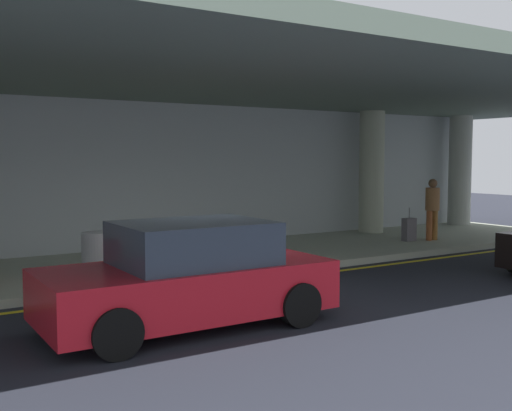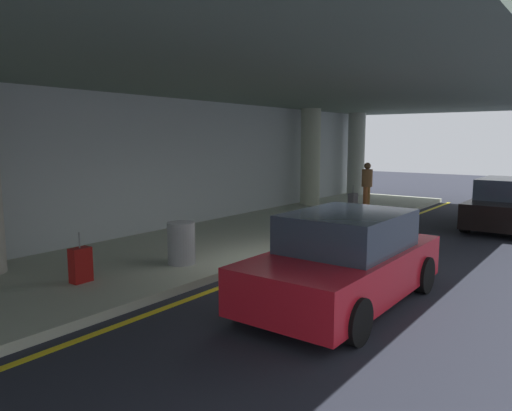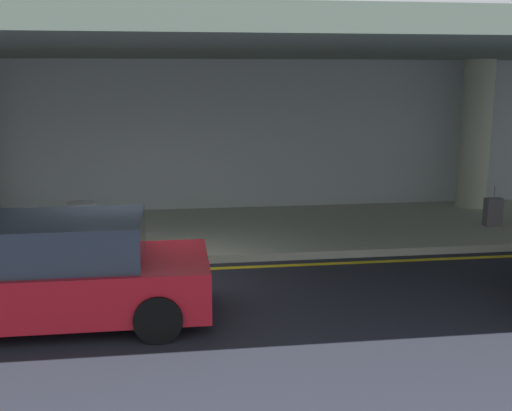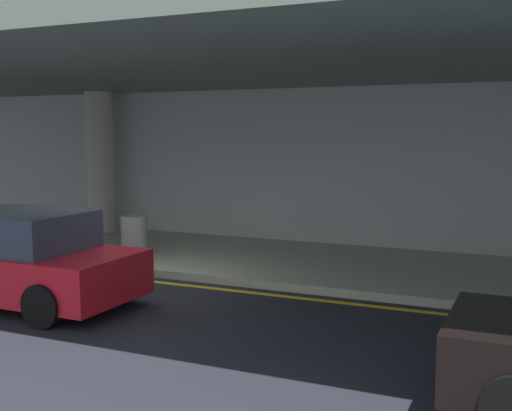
% 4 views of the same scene
% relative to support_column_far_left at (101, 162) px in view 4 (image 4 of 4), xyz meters
% --- Properties ---
extents(ground_plane, '(60.00, 60.00, 0.00)m').
position_rel_support_column_far_left_xyz_m(ground_plane, '(4.00, -4.54, -1.97)').
color(ground_plane, '#22242E').
extents(sidewalk, '(26.00, 4.20, 0.15)m').
position_rel_support_column_far_left_xyz_m(sidewalk, '(4.00, -1.44, -1.90)').
color(sidewalk, '#AAAF9A').
rests_on(sidewalk, ground).
extents(lane_stripe_yellow, '(26.00, 0.14, 0.01)m').
position_rel_support_column_far_left_xyz_m(lane_stripe_yellow, '(4.00, -3.84, -1.97)').
color(lane_stripe_yellow, yellow).
rests_on(lane_stripe_yellow, ground).
extents(support_column_far_left, '(0.75, 0.75, 3.65)m').
position_rel_support_column_far_left_xyz_m(support_column_far_left, '(0.00, 0.00, 0.00)').
color(support_column_far_left, '#B0AB9D').
rests_on(support_column_far_left, sidewalk).
extents(ceiling_overhang, '(28.00, 13.20, 0.30)m').
position_rel_support_column_far_left_xyz_m(ceiling_overhang, '(4.00, -1.94, 1.97)').
color(ceiling_overhang, slate).
rests_on(ceiling_overhang, support_column_far_left).
extents(terminal_back_wall, '(26.00, 0.30, 3.80)m').
position_rel_support_column_far_left_xyz_m(terminal_back_wall, '(4.00, 0.81, -0.07)').
color(terminal_back_wall, '#A8B2B3').
rests_on(terminal_back_wall, ground).
extents(car_red, '(4.10, 1.92, 1.50)m').
position_rel_support_column_far_left_xyz_m(car_red, '(2.95, -6.01, -1.26)').
color(car_red, red).
rests_on(car_red, ground).
extents(suitcase_upright_primary, '(0.36, 0.22, 0.90)m').
position_rel_support_column_far_left_xyz_m(suitcase_upright_primary, '(0.76, -1.97, -1.51)').
color(suitcase_upright_primary, maroon).
rests_on(suitcase_upright_primary, sidewalk).
extents(trash_bin_steel, '(0.56, 0.56, 0.85)m').
position_rel_support_column_far_left_xyz_m(trash_bin_steel, '(2.74, -2.46, -1.40)').
color(trash_bin_steel, gray).
rests_on(trash_bin_steel, sidewalk).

